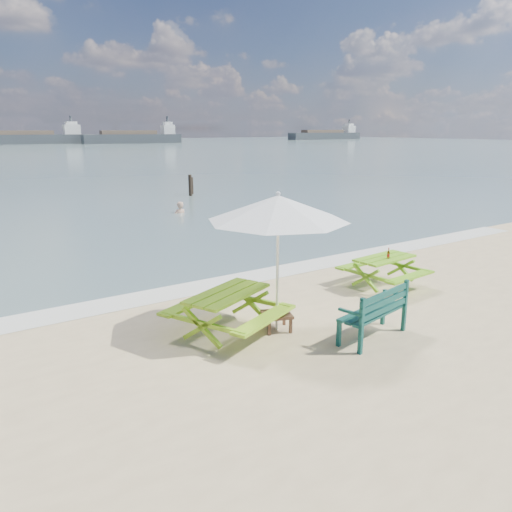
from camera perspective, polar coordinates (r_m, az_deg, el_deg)
foam_strip at (r=11.70m, az=-2.70°, el=-2.81°), size 22.00×0.90×0.01m
picnic_table_left at (r=8.63m, az=-3.26°, el=-6.66°), size 2.17×2.27×0.77m
picnic_table_right at (r=11.51m, az=14.40°, el=-1.86°), size 1.58×1.73×0.70m
park_bench at (r=8.73m, az=13.16°, el=-7.43°), size 1.51×0.74×0.89m
side_table at (r=8.87m, az=2.40°, el=-7.45°), size 0.62×0.62×0.31m
patio_umbrella at (r=8.34m, az=2.54°, el=5.47°), size 3.11×3.11×2.39m
beer_bottle at (r=11.30m, az=14.89°, el=0.12°), size 0.06×0.06×0.23m
swimmer at (r=21.43m, az=-8.68°, el=4.07°), size 0.60×0.42×1.58m
mooring_pilings at (r=27.01m, az=-7.44°, el=7.79°), size 0.57×0.77×1.31m
cargo_ships at (r=136.36m, az=-14.37°, el=13.00°), size 133.40×37.47×4.40m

